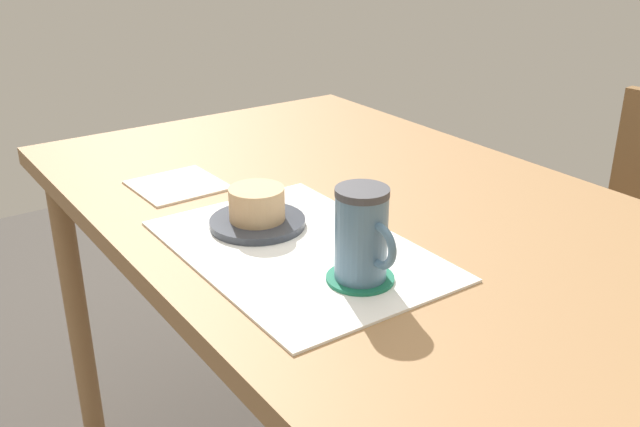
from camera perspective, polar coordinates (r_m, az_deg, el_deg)
The scene contains 7 objects.
dining_table at distance 1.22m, azimuth 4.23°, elevation -2.88°, with size 1.38×0.81×0.75m.
placemat at distance 1.05m, azimuth -1.80°, elevation -2.90°, with size 0.44×0.30×0.00m, color white.
pastry_plate at distance 1.12m, azimuth -5.02°, elevation -0.71°, with size 0.15×0.15×0.01m, color #333842.
pastry at distance 1.11m, azimuth -5.08°, elevation 0.80°, with size 0.09×0.09×0.05m, color tan.
coffee_coaster at distance 0.96m, azimuth 3.23°, elevation -5.18°, with size 0.09×0.09×0.01m, color #196B4C.
coffee_mug at distance 0.93m, azimuth 3.41°, elevation -1.67°, with size 0.10×0.07×0.13m.
paper_napkin at distance 1.32m, azimuth -11.32°, elevation 2.24°, with size 0.15×0.15×0.00m, color silver.
Camera 1 is at (0.85, -0.70, 1.21)m, focal length 40.00 mm.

